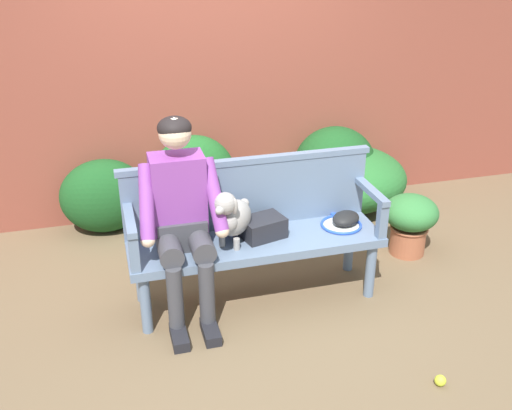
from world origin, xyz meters
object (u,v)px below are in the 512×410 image
(tennis_ball, at_px, (440,381))
(potted_plant, at_px, (410,220))
(tennis_racket, at_px, (340,223))
(sports_bag, at_px, (263,227))
(baseball_glove, at_px, (346,218))
(dog_on_bench, at_px, (233,216))
(person_seated, at_px, (181,212))
(garden_bench, at_px, (256,247))

(tennis_ball, height_order, potted_plant, potted_plant)
(tennis_racket, bearing_deg, sports_bag, -176.68)
(baseball_glove, bearing_deg, tennis_ball, -117.21)
(tennis_racket, distance_m, baseball_glove, 0.05)
(tennis_racket, relative_size, baseball_glove, 2.57)
(dog_on_bench, height_order, tennis_racket, dog_on_bench)
(dog_on_bench, height_order, tennis_ball, dog_on_bench)
(tennis_racket, height_order, sports_bag, sports_bag)
(dog_on_bench, bearing_deg, potted_plant, 12.24)
(person_seated, xyz_separation_m, dog_on_bench, (0.33, -0.02, -0.07))
(person_seated, distance_m, tennis_racket, 1.15)
(baseball_glove, bearing_deg, person_seated, 149.46)
(sports_bag, bearing_deg, person_seated, -177.08)
(dog_on_bench, relative_size, potted_plant, 0.83)
(tennis_racket, xyz_separation_m, baseball_glove, (0.04, -0.01, 0.04))
(garden_bench, xyz_separation_m, sports_bag, (0.05, 0.02, 0.13))
(person_seated, relative_size, sports_bag, 4.79)
(dog_on_bench, distance_m, baseball_glove, 0.85)
(tennis_ball, bearing_deg, tennis_racket, 97.54)
(dog_on_bench, bearing_deg, tennis_racket, 5.81)
(baseball_glove, bearing_deg, garden_bench, 150.25)
(garden_bench, relative_size, baseball_glove, 7.77)
(garden_bench, bearing_deg, sports_bag, 17.18)
(baseball_glove, bearing_deg, dog_on_bench, 151.75)
(tennis_racket, bearing_deg, potted_plant, 19.08)
(tennis_ball, bearing_deg, potted_plant, 68.81)
(person_seated, relative_size, potted_plant, 2.73)
(baseball_glove, distance_m, tennis_ball, 1.27)
(potted_plant, bearing_deg, baseball_glove, -159.00)
(person_seated, relative_size, dog_on_bench, 3.29)
(garden_bench, bearing_deg, tennis_racket, 4.51)
(garden_bench, height_order, person_seated, person_seated)
(baseball_glove, bearing_deg, potted_plant, -11.97)
(garden_bench, distance_m, potted_plant, 1.37)
(dog_on_bench, bearing_deg, garden_bench, 10.66)
(garden_bench, distance_m, person_seated, 0.60)
(sports_bag, relative_size, tennis_ball, 4.24)
(dog_on_bench, xyz_separation_m, sports_bag, (0.22, 0.05, -0.13))
(sports_bag, xyz_separation_m, potted_plant, (1.28, 0.28, -0.25))
(garden_bench, relative_size, tennis_ball, 25.89)
(person_seated, bearing_deg, garden_bench, 1.37)
(person_seated, xyz_separation_m, potted_plant, (1.82, 0.31, -0.45))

